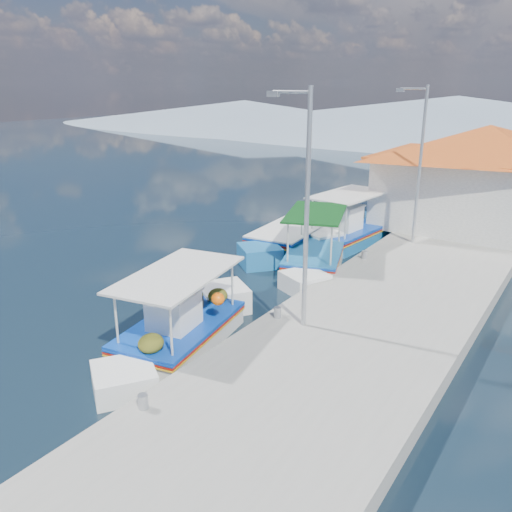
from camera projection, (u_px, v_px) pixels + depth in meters
The scene contains 10 objects.
ground at pixel (126, 327), 14.73m from camera, with size 160.00×160.00×0.00m, color black.
quay at pixel (402, 295), 16.27m from camera, with size 5.00×44.00×0.50m, color gray.
bollards at pixel (331, 277), 16.66m from camera, with size 0.20×17.20×0.30m.
main_caique at pixel (182, 329), 13.64m from camera, with size 2.73×6.65×2.22m.
caique_green_canopy at pixel (316, 259), 19.28m from camera, with size 3.27×6.03×2.39m.
caique_blue_hull at pixel (290, 239), 21.77m from camera, with size 2.49×7.14×1.28m.
caique_far at pixel (348, 233), 22.28m from camera, with size 2.50×6.85×2.41m.
harbor_building at pixel (484, 175), 22.41m from camera, with size 10.49×10.49×4.40m.
lamp_post_near at pixel (304, 199), 12.71m from camera, with size 1.21×0.14×6.00m.
lamp_post_far at pixel (418, 158), 19.81m from camera, with size 1.21×0.14×6.00m.
Camera 1 is at (10.49, -9.04, 6.54)m, focal length 36.61 mm.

